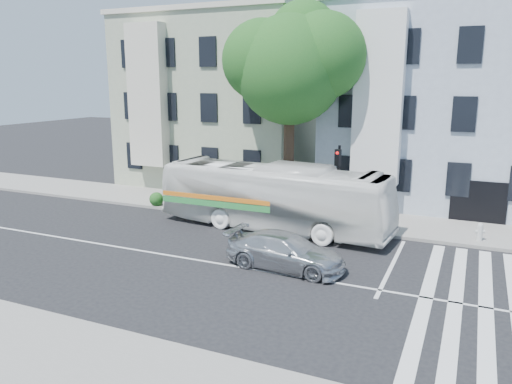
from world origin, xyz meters
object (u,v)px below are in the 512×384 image
Objects in this scene: bus at (273,197)px; sedan at (285,251)px; traffic_signal at (338,174)px; fire_hydrant at (480,232)px.

bus is 2.47× the size of sedan.
traffic_signal is (0.24, 6.54, 1.87)m from sedan.
sedan reaches higher than fire_hydrant.
fire_hydrant is (9.09, 1.58, -1.04)m from bus.
bus is at bearing -120.54° from traffic_signal.
bus is 9.29m from fire_hydrant.
bus reaches higher than fire_hydrant.
traffic_signal is (2.60, 1.98, 0.95)m from bus.
traffic_signal reaches higher than sedan.
bus reaches higher than sedan.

